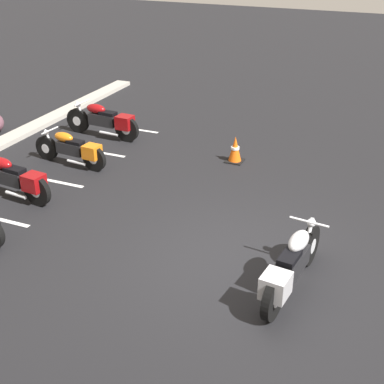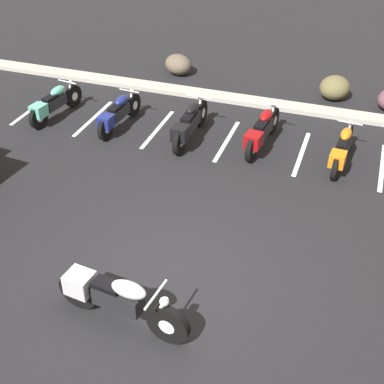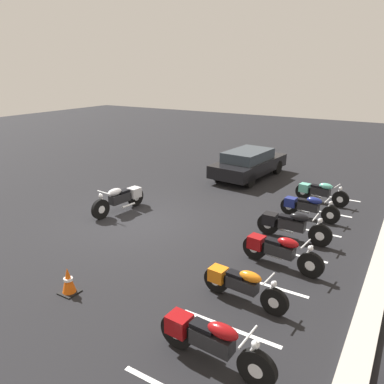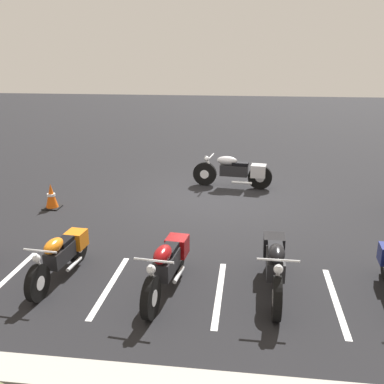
{
  "view_description": "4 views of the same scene",
  "coord_description": "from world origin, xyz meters",
  "px_view_note": "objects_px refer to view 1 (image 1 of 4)",
  "views": [
    {
      "loc": [
        -7.25,
        -2.32,
        5.1
      ],
      "look_at": [
        0.65,
        1.04,
        0.79
      ],
      "focal_mm": 50.0,
      "sensor_mm": 36.0,
      "label": 1
    },
    {
      "loc": [
        2.51,
        -6.11,
        6.46
      ],
      "look_at": [
        -0.32,
        2.02,
        0.45
      ],
      "focal_mm": 50.0,
      "sensor_mm": 36.0,
      "label": 2
    },
    {
      "loc": [
        8.78,
        7.5,
        4.81
      ],
      "look_at": [
        -1.46,
        1.25,
        0.83
      ],
      "focal_mm": 35.0,
      "sensor_mm": 36.0,
      "label": 3
    },
    {
      "loc": [
        -0.84,
        11.42,
        3.72
      ],
      "look_at": [
        0.48,
        1.23,
        0.53
      ],
      "focal_mm": 42.0,
      "sensor_mm": 36.0,
      "label": 4
    }
  ],
  "objects_px": {
    "parked_bike_4": "(73,149)",
    "parked_bike_5": "(105,121)",
    "motorcycle_silver_featured": "(291,266)",
    "parked_bike_3": "(12,178)",
    "traffic_cone": "(235,150)"
  },
  "relations": [
    {
      "from": "parked_bike_4",
      "to": "parked_bike_5",
      "type": "xyz_separation_m",
      "value": [
        1.92,
        0.29,
        0.05
      ]
    },
    {
      "from": "motorcycle_silver_featured",
      "to": "parked_bike_5",
      "type": "height_order",
      "value": "motorcycle_silver_featured"
    },
    {
      "from": "parked_bike_3",
      "to": "parked_bike_5",
      "type": "bearing_deg",
      "value": -82.34
    },
    {
      "from": "parked_bike_4",
      "to": "traffic_cone",
      "type": "height_order",
      "value": "parked_bike_4"
    },
    {
      "from": "traffic_cone",
      "to": "parked_bike_3",
      "type": "bearing_deg",
      "value": 135.14
    },
    {
      "from": "parked_bike_3",
      "to": "traffic_cone",
      "type": "bearing_deg",
      "value": -128.87
    },
    {
      "from": "motorcycle_silver_featured",
      "to": "parked_bike_3",
      "type": "xyz_separation_m",
      "value": [
        0.9,
        6.0,
        -0.03
      ]
    },
    {
      "from": "parked_bike_4",
      "to": "traffic_cone",
      "type": "xyz_separation_m",
      "value": [
        1.72,
        -3.39,
        -0.12
      ]
    },
    {
      "from": "motorcycle_silver_featured",
      "to": "parked_bike_4",
      "type": "xyz_separation_m",
      "value": [
        2.77,
        5.81,
        -0.06
      ]
    },
    {
      "from": "parked_bike_3",
      "to": "parked_bike_4",
      "type": "xyz_separation_m",
      "value": [
        1.88,
        -0.18,
        -0.03
      ]
    },
    {
      "from": "parked_bike_3",
      "to": "parked_bike_4",
      "type": "distance_m",
      "value": 1.89
    },
    {
      "from": "motorcycle_silver_featured",
      "to": "traffic_cone",
      "type": "bearing_deg",
      "value": 34.87
    },
    {
      "from": "parked_bike_3",
      "to": "parked_bike_5",
      "type": "height_order",
      "value": "parked_bike_5"
    },
    {
      "from": "parked_bike_4",
      "to": "traffic_cone",
      "type": "relative_size",
      "value": 3.17
    },
    {
      "from": "motorcycle_silver_featured",
      "to": "parked_bike_3",
      "type": "distance_m",
      "value": 6.06
    }
  ]
}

